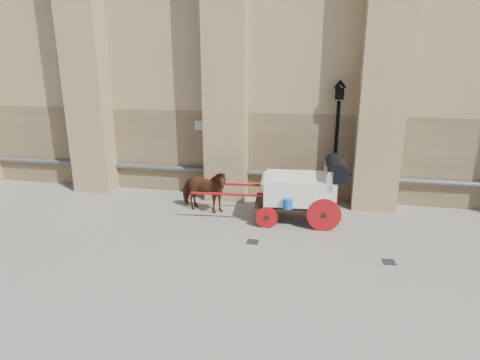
# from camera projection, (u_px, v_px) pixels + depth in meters

# --- Properties ---
(ground) EXTENTS (90.00, 90.00, 0.00)m
(ground) POSITION_uv_depth(u_px,v_px,m) (234.00, 244.00, 11.71)
(ground) COLOR slate
(ground) RESTS_ON ground
(horse) EXTENTS (1.84, 1.09, 1.46)m
(horse) POSITION_uv_depth(u_px,v_px,m) (204.00, 191.00, 13.75)
(horse) COLOR #5D2812
(horse) RESTS_ON ground
(carriage) EXTENTS (4.68, 1.73, 2.02)m
(carriage) POSITION_uv_depth(u_px,v_px,m) (305.00, 187.00, 12.91)
(carriage) COLOR black
(carriage) RESTS_ON ground
(street_lamp) EXTENTS (0.39, 0.39, 4.17)m
(street_lamp) POSITION_uv_depth(u_px,v_px,m) (336.00, 140.00, 14.00)
(street_lamp) COLOR black
(street_lamp) RESTS_ON ground
(drain_grate_near) EXTENTS (0.33, 0.33, 0.01)m
(drain_grate_near) POSITION_uv_depth(u_px,v_px,m) (253.00, 242.00, 11.80)
(drain_grate_near) COLOR black
(drain_grate_near) RESTS_ON ground
(drain_grate_far) EXTENTS (0.35, 0.35, 0.01)m
(drain_grate_far) POSITION_uv_depth(u_px,v_px,m) (389.00, 262.00, 10.70)
(drain_grate_far) COLOR black
(drain_grate_far) RESTS_ON ground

